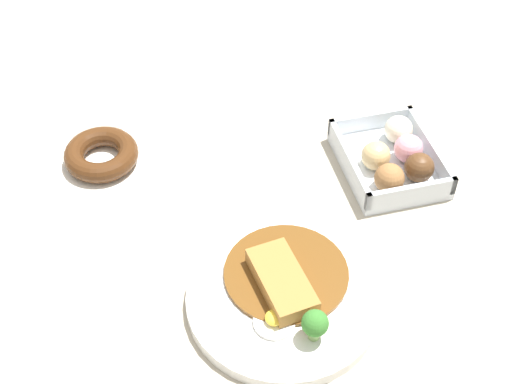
# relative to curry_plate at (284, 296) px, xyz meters

# --- Properties ---
(ground_plane) EXTENTS (1.60, 1.60, 0.00)m
(ground_plane) POSITION_rel_curry_plate_xyz_m (0.14, -0.03, -0.01)
(ground_plane) COLOR #B2A893
(curry_plate) EXTENTS (0.25, 0.25, 0.06)m
(curry_plate) POSITION_rel_curry_plate_xyz_m (0.00, 0.00, 0.00)
(curry_plate) COLOR white
(curry_plate) RESTS_ON ground_plane
(donut_box) EXTENTS (0.17, 0.14, 0.06)m
(donut_box) POSITION_rel_curry_plate_xyz_m (0.20, -0.23, 0.01)
(donut_box) COLOR silver
(donut_box) RESTS_ON ground_plane
(chocolate_ring_donut) EXTENTS (0.14, 0.14, 0.03)m
(chocolate_ring_donut) POSITION_rel_curry_plate_xyz_m (0.33, 0.20, 0.00)
(chocolate_ring_donut) COLOR white
(chocolate_ring_donut) RESTS_ON ground_plane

